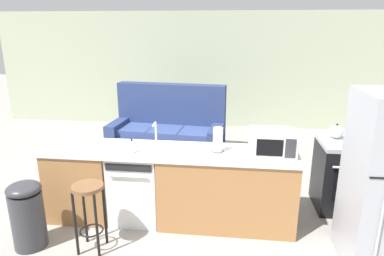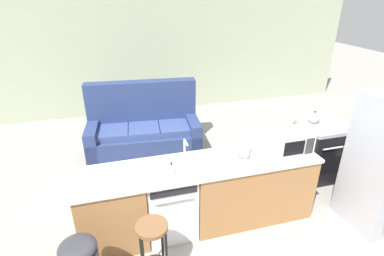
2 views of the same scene
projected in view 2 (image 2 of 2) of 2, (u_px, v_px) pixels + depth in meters
ground_plane at (189, 225)px, 3.89m from camera, size 24.00×24.00×0.00m
wall_back at (155, 58)px, 7.08m from camera, size 10.00×0.06×2.60m
kitchen_counter at (207, 195)px, 3.78m from camera, size 2.94×0.66×0.90m
dishwasher at (169, 202)px, 3.65m from camera, size 0.58×0.61×0.84m
stove_range at (322, 150)px, 4.76m from camera, size 0.76×0.68×0.90m
microwave at (289, 141)px, 3.77m from camera, size 0.50×0.37×0.28m
sink_faucet at (185, 152)px, 3.54m from camera, size 0.07×0.18×0.30m
paper_towel_roll at (245, 147)px, 3.64m from camera, size 0.14×0.14×0.28m
soap_bottle at (171, 170)px, 3.29m from camera, size 0.06×0.06×0.18m
kettle at (314, 118)px, 4.60m from camera, size 0.21×0.17×0.19m
bar_stool at (153, 241)px, 2.94m from camera, size 0.32×0.32×0.74m
couch at (144, 130)px, 5.57m from camera, size 2.08×1.08×1.27m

